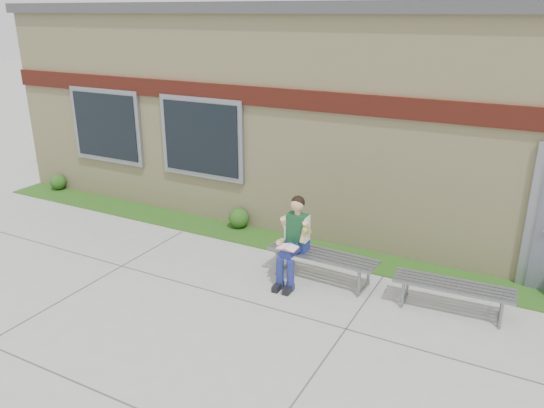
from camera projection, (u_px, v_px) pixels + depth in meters
The scene contains 8 objects.
ground at pixel (263, 328), 7.18m from camera, with size 80.00×80.00×0.00m, color #9E9E99.
grass_strip at pixel (334, 254), 9.34m from camera, with size 16.00×0.80×0.02m, color #154412.
school_building at pixel (396, 106), 11.43m from camera, with size 16.20×6.22×4.20m.
bench_left at pixel (322, 260), 8.36m from camera, with size 1.79×0.57×0.46m.
bench_right at pixel (453, 290), 7.48m from camera, with size 1.67×0.56×0.43m.
girl at pixel (294, 239), 8.24m from camera, with size 0.50×0.82×1.37m.
shrub_west at pixel (58, 182), 12.63m from camera, with size 0.37×0.37×0.37m, color #154412.
shrub_mid at pixel (239, 218), 10.41m from camera, with size 0.40×0.40×0.40m, color #154412.
Camera 1 is at (3.00, -5.39, 4.05)m, focal length 35.00 mm.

